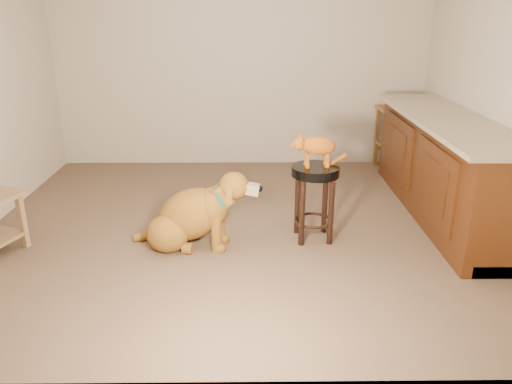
{
  "coord_description": "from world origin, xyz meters",
  "views": [
    {
      "loc": [
        0.11,
        -4.14,
        1.88
      ],
      "look_at": [
        0.15,
        -0.3,
        0.45
      ],
      "focal_mm": 35.0,
      "sensor_mm": 36.0,
      "label": 1
    }
  ],
  "objects_px": {
    "wood_stool": "(395,138)",
    "tabby_kitten": "(315,147)",
    "golden_retriever": "(192,216)",
    "padded_stool": "(315,188)"
  },
  "relations": [
    {
      "from": "wood_stool",
      "to": "tabby_kitten",
      "type": "bearing_deg",
      "value": -122.18
    },
    {
      "from": "golden_retriever",
      "to": "tabby_kitten",
      "type": "distance_m",
      "value": 1.16
    },
    {
      "from": "wood_stool",
      "to": "padded_stool",
      "type": "bearing_deg",
      "value": -121.93
    },
    {
      "from": "golden_retriever",
      "to": "tabby_kitten",
      "type": "relative_size",
      "value": 2.25
    },
    {
      "from": "wood_stool",
      "to": "tabby_kitten",
      "type": "height_order",
      "value": "tabby_kitten"
    },
    {
      "from": "padded_stool",
      "to": "tabby_kitten",
      "type": "bearing_deg",
      "value": 178.16
    },
    {
      "from": "wood_stool",
      "to": "golden_retriever",
      "type": "distance_m",
      "value": 3.04
    },
    {
      "from": "padded_stool",
      "to": "wood_stool",
      "type": "height_order",
      "value": "wood_stool"
    },
    {
      "from": "golden_retriever",
      "to": "padded_stool",
      "type": "bearing_deg",
      "value": 14.35
    },
    {
      "from": "padded_stool",
      "to": "wood_stool",
      "type": "relative_size",
      "value": 0.85
    }
  ]
}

